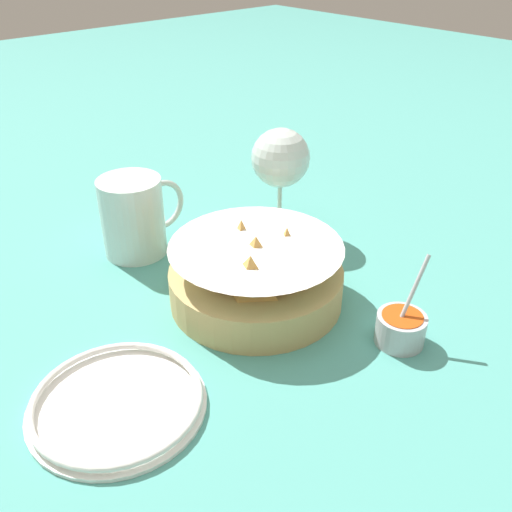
# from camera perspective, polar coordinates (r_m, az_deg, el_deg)

# --- Properties ---
(ground_plane) EXTENTS (4.00, 4.00, 0.00)m
(ground_plane) POSITION_cam_1_polar(r_m,az_deg,el_deg) (0.77, -3.00, -4.42)
(ground_plane) COLOR teal
(food_basket) EXTENTS (0.23, 0.23, 0.10)m
(food_basket) POSITION_cam_1_polar(r_m,az_deg,el_deg) (0.74, -0.09, -1.96)
(food_basket) COLOR tan
(food_basket) RESTS_ON ground_plane
(sauce_cup) EXTENTS (0.07, 0.06, 0.11)m
(sauce_cup) POSITION_cam_1_polar(r_m,az_deg,el_deg) (0.70, 14.28, -6.92)
(sauce_cup) COLOR #B7B7BC
(sauce_cup) RESTS_ON ground_plane
(wine_glass) EXTENTS (0.09, 0.09, 0.17)m
(wine_glass) POSITION_cam_1_polar(r_m,az_deg,el_deg) (0.88, 2.47, 9.50)
(wine_glass) COLOR silver
(wine_glass) RESTS_ON ground_plane
(beer_mug) EXTENTS (0.14, 0.09, 0.12)m
(beer_mug) POSITION_cam_1_polar(r_m,az_deg,el_deg) (0.87, -12.09, 3.63)
(beer_mug) COLOR silver
(beer_mug) RESTS_ON ground_plane
(side_plate) EXTENTS (0.19, 0.19, 0.01)m
(side_plate) POSITION_cam_1_polar(r_m,az_deg,el_deg) (0.63, -13.73, -14.01)
(side_plate) COLOR white
(side_plate) RESTS_ON ground_plane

